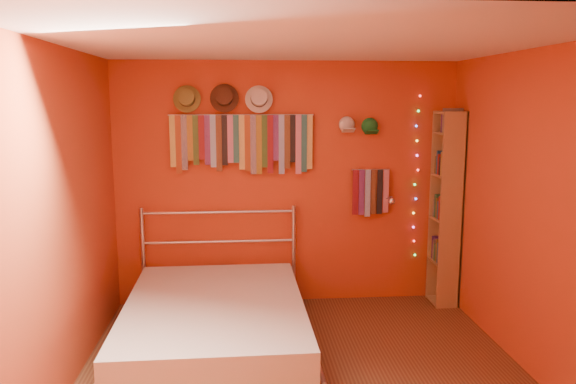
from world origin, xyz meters
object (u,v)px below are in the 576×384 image
object	(u,v)px
reading_lamp	(391,201)
bed	(215,324)
bookshelf	(450,208)
tie_rack	(243,141)

from	to	relation	value
reading_lamp	bed	world-z (taller)	reading_lamp
bed	bookshelf	bearing A→B (deg)	21.59
reading_lamp	bed	size ratio (longest dim) A/B	0.14
reading_lamp	bookshelf	distance (m)	0.63
bookshelf	bed	xyz separation A→B (m)	(-2.36, -0.97, -0.78)
reading_lamp	bed	bearing A→B (deg)	-151.28
bookshelf	tie_rack	bearing A→B (deg)	175.79
tie_rack	bookshelf	size ratio (longest dim) A/B	0.72
reading_lamp	bookshelf	world-z (taller)	bookshelf
reading_lamp	bed	distance (m)	2.17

